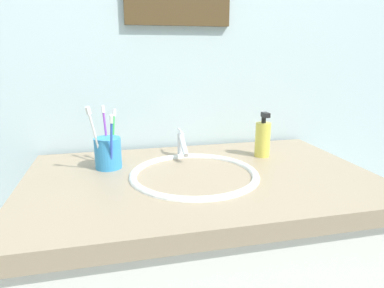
% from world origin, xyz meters
% --- Properties ---
extents(tiled_wall_back, '(2.24, 0.04, 2.40)m').
position_xyz_m(tiled_wall_back, '(0.00, 0.37, 1.20)').
color(tiled_wall_back, silver).
rests_on(tiled_wall_back, ground).
extents(sink_basin, '(0.39, 0.39, 0.12)m').
position_xyz_m(sink_basin, '(-0.02, -0.00, 0.82)').
color(sink_basin, white).
rests_on(sink_basin, vanity_counter).
extents(faucet, '(0.02, 0.13, 0.10)m').
position_xyz_m(faucet, '(-0.02, 0.19, 0.91)').
color(faucet, silver).
rests_on(faucet, sink_basin).
extents(toothbrush_cup, '(0.08, 0.08, 0.10)m').
position_xyz_m(toothbrush_cup, '(-0.27, 0.13, 0.91)').
color(toothbrush_cup, '#338CCC').
rests_on(toothbrush_cup, vanity_counter).
extents(toothbrush_purple, '(0.02, 0.05, 0.19)m').
position_xyz_m(toothbrush_purple, '(-0.28, 0.17, 0.98)').
color(toothbrush_purple, purple).
rests_on(toothbrush_purple, toothbrush_cup).
extents(toothbrush_green, '(0.03, 0.03, 0.18)m').
position_xyz_m(toothbrush_green, '(-0.25, 0.17, 0.97)').
color(toothbrush_green, green).
rests_on(toothbrush_green, toothbrush_cup).
extents(toothbrush_blue, '(0.02, 0.06, 0.18)m').
position_xyz_m(toothbrush_blue, '(-0.26, 0.07, 0.97)').
color(toothbrush_blue, blue).
rests_on(toothbrush_blue, toothbrush_cup).
extents(toothbrush_white, '(0.04, 0.05, 0.20)m').
position_xyz_m(toothbrush_white, '(-0.31, 0.09, 0.98)').
color(toothbrush_white, white).
rests_on(toothbrush_white, toothbrush_cup).
extents(soap_dispenser, '(0.05, 0.06, 0.16)m').
position_xyz_m(soap_dispenser, '(0.26, 0.13, 0.93)').
color(soap_dispenser, '#DBCC4C').
rests_on(soap_dispenser, vanity_counter).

